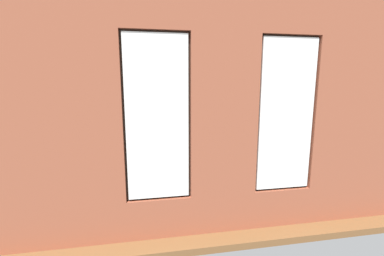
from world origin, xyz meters
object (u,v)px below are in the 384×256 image
Objects in this scene: potted_plant_near_tv at (71,156)px; potted_plant_corner_far_left at (366,154)px; potted_plant_mid_room_small at (203,141)px; potted_plant_by_left_couch at (254,138)px; candle_jar at (202,145)px; remote_gray at (189,148)px; potted_plant_beside_window_right at (45,173)px; potted_plant_between_couches at (250,158)px; media_console at (58,163)px; coffee_table at (189,151)px; potted_plant_foreground_right at (89,127)px; couch_by_window at (173,192)px; table_plant_small at (182,144)px; tv_flatscreen at (56,136)px; couch_left at (289,149)px; papasan_chair at (155,135)px; cup_ceramic at (174,148)px; potted_plant_corner_near_left at (259,128)px; remote_black at (193,149)px.

potted_plant_corner_far_left is (-5.33, 1.32, 0.14)m from potted_plant_near_tv.
potted_plant_mid_room_small is 1.17× the size of potted_plant_by_left_couch.
remote_gray is (0.36, 0.13, -0.03)m from candle_jar.
potted_plant_between_couches is (-3.15, -0.14, -0.00)m from potted_plant_beside_window_right.
remote_gray is at bearing -178.65° from media_console.
coffee_table is 0.93× the size of potted_plant_between_couches.
remote_gray is 3.46m from potted_plant_foreground_right.
media_console is (2.41, -2.18, -0.07)m from couch_by_window.
table_plant_small is 0.12× the size of potted_plant_corner_far_left.
media_console is (2.88, 0.16, -0.29)m from table_plant_small.
tv_flatscreen reaches higher than potted_plant_by_left_couch.
couch_by_window is 3.95m from couch_left.
coffee_table is 2.05× the size of potted_plant_mid_room_small.
remote_gray is at bearing -39.81° from potted_plant_corner_far_left.
potted_plant_foreground_right reaches higher than potted_plant_near_tv.
papasan_chair is (0.79, -1.89, 0.05)m from coffee_table.
tv_flatscreen is at bearing 15.10° from potted_plant_mid_room_small.
potted_plant_between_couches is (-1.07, 2.12, 0.32)m from cup_ceramic.
cup_ceramic is (3.08, -0.02, 0.17)m from couch_left.
candle_jar is at bearing -138.78° from potted_plant_beside_window_right.
media_console is at bearing 15.15° from potted_plant_mid_room_small.
media_console is 1.96× the size of potted_plant_by_left_couch.
remote_gray is 3.06m from media_console.
potted_plant_near_tv is at bearing 22.34° from candle_jar.
couch_by_window is 1.67× the size of tv_flatscreen.
potted_plant_near_tv reaches higher than media_console.
potted_plant_between_couches reaches higher than media_console.
potted_plant_near_tv is at bearing 22.78° from coffee_table.
potted_plant_corner_far_left is 2.60× the size of potted_plant_by_left_couch.
coffee_table is 1.61× the size of potted_plant_corner_near_left.
cup_ceramic reaches higher than remote_black.
cup_ceramic is 2.69m from tv_flatscreen.
remote_black is 2.22m from potted_plant_between_couches.
potted_plant_mid_room_small reaches higher than media_console.
couch_left is at bearing -86.19° from potted_plant_corner_far_left.
potted_plant_beside_window_right is 5.31m from potted_plant_corner_far_left.
potted_plant_corner_far_left is 3.69m from potted_plant_by_left_couch.
candle_jar is 3.79m from potted_plant_beside_window_right.
remote_gray is 0.31× the size of potted_plant_by_left_couch.
candle_jar is 0.06× the size of potted_plant_near_tv.
potted_plant_foreground_right is (5.45, -2.18, 0.41)m from couch_left.
potted_plant_near_tv reaches higher than couch_left.
potted_plant_beside_window_right is (2.58, 2.25, 0.35)m from remote_black.
table_plant_small is 3.62m from potted_plant_corner_near_left.
tv_flatscreen reaches higher than papasan_chair.
candle_jar is at bearing -162.78° from cup_ceramic.
candle_jar is at bearing -176.08° from table_plant_small.
potted_plant_mid_room_small is at bearing -61.73° from remote_black.
coffee_table is 3.72m from potted_plant_corner_far_left.
couch_left is 20.74× the size of candle_jar.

